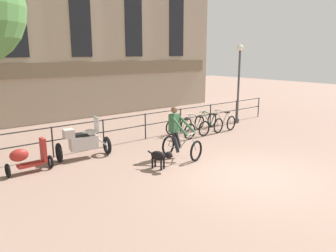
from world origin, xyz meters
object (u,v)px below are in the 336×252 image
parked_bicycle_far_end (221,121)px  parked_scooter (28,158)px  parked_motorcycle (83,142)px  parked_bicycle_mid_right (209,123)px  cyclist_with_bike (178,135)px  parked_bicycle_mid_left (195,126)px  street_lamp (239,80)px  dog (161,156)px  parked_bicycle_near_lamp (180,129)px

parked_bicycle_far_end → parked_scooter: size_ratio=0.92×
parked_motorcycle → parked_bicycle_far_end: (6.79, 0.05, -0.20)m
parked_scooter → parked_bicycle_far_end: bearing=-88.9°
parked_motorcycle → parked_scooter: bearing=106.8°
parked_bicycle_mid_right → cyclist_with_bike: bearing=22.6°
parked_bicycle_mid_left → street_lamp: (3.24, 0.38, 1.78)m
dog → street_lamp: bearing=2.6°
parked_bicycle_far_end → street_lamp: (1.57, 0.38, 1.78)m
parked_bicycle_mid_left → dog: bearing=30.8°
parked_bicycle_far_end → parked_scooter: 8.64m
dog → parked_scooter: parked_scooter is taller
dog → parked_bicycle_mid_left: 4.56m
parked_scooter → street_lamp: street_lamp is taller
parked_bicycle_mid_left → parked_bicycle_mid_right: (0.83, 0.00, 0.00)m
dog → parked_bicycle_mid_left: bearing=13.7°
parked_bicycle_near_lamp → parked_bicycle_mid_left: (0.83, -0.00, 0.00)m
parked_bicycle_near_lamp → parked_bicycle_mid_left: same height
cyclist_with_bike → parked_motorcycle: 3.14m
parked_bicycle_mid_right → parked_bicycle_far_end: 0.83m
parked_motorcycle → street_lamp: size_ratio=0.48×
parked_bicycle_mid_right → parked_bicycle_near_lamp: bearing=-6.8°
dog → parked_bicycle_mid_right: size_ratio=0.75×
parked_scooter → street_lamp: size_ratio=0.34×
cyclist_with_bike → parked_bicycle_mid_right: size_ratio=1.44×
parked_bicycle_near_lamp → dog: bearing=35.9°
dog → street_lamp: (7.05, 2.88, 1.73)m
parked_bicycle_near_lamp → parked_motorcycle: bearing=-3.5°
dog → parked_bicycle_far_end: parked_bicycle_far_end is taller
cyclist_with_bike → parked_scooter: (-4.32, 1.63, -0.30)m
cyclist_with_bike → parked_scooter: 4.63m
cyclist_with_bike → parked_motorcycle: (-2.48, 1.91, -0.20)m
street_lamp → parked_scooter: bearing=-176.1°
parked_bicycle_mid_right → street_lamp: size_ratio=0.31×
cyclist_with_bike → parked_bicycle_far_end: 4.75m
cyclist_with_bike → street_lamp: street_lamp is taller
dog → parked_motorcycle: (-1.32, 2.45, 0.15)m
parked_bicycle_mid_right → street_lamp: bearing=-177.9°
dog → parked_bicycle_mid_right: (4.64, 2.50, -0.05)m
dog → parked_scooter: (-3.16, 2.18, 0.05)m
dog → parked_bicycle_mid_right: bearing=8.7°
parked_bicycle_mid_right → parked_scooter: 7.81m
cyclist_with_bike → parked_bicycle_mid_left: cyclist_with_bike is taller
parked_bicycle_far_end → parked_bicycle_mid_left: bearing=-7.2°
parked_motorcycle → cyclist_with_bike: bearing=-119.2°
parked_bicycle_mid_left → parked_scooter: parked_scooter is taller
parked_motorcycle → parked_bicycle_mid_right: bearing=-81.2°
parked_motorcycle → parked_scooter: 1.86m
parked_bicycle_near_lamp → cyclist_with_bike: bearing=43.1°
parked_bicycle_near_lamp → parked_scooter: bearing=-1.1°
parked_bicycle_near_lamp → parked_bicycle_mid_left: bearing=175.8°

